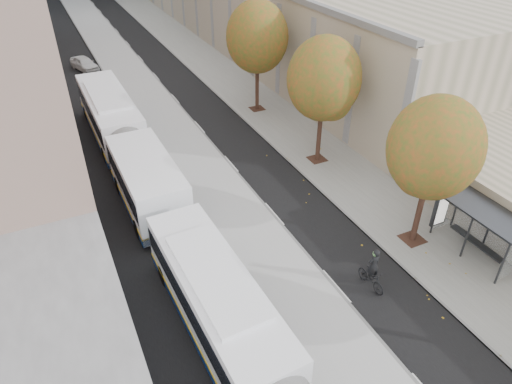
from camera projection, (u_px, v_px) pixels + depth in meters
bus_platform at (152, 107)px, 36.75m from camera, size 4.25×150.00×0.15m
sidewalk at (243, 91)px, 39.64m from camera, size 4.75×150.00×0.08m
bus_shelter at (487, 217)px, 21.02m from camera, size 1.90×4.40×2.53m
tree_c at (435, 148)px, 20.09m from camera, size 4.20×4.20×7.28m
tree_d at (324, 79)px, 26.70m from camera, size 4.40×4.40×7.60m
tree_e at (257, 37)px, 33.32m from camera, size 4.60×4.60×7.92m
bus_near at (263, 379)px, 14.81m from camera, size 3.10×17.09×2.84m
bus_far at (124, 139)px, 28.60m from camera, size 2.93×18.53×3.08m
cyclist at (372, 273)px, 19.91m from camera, size 0.64×1.70×2.15m
distant_car at (84, 63)px, 44.03m from camera, size 2.57×4.02×1.27m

